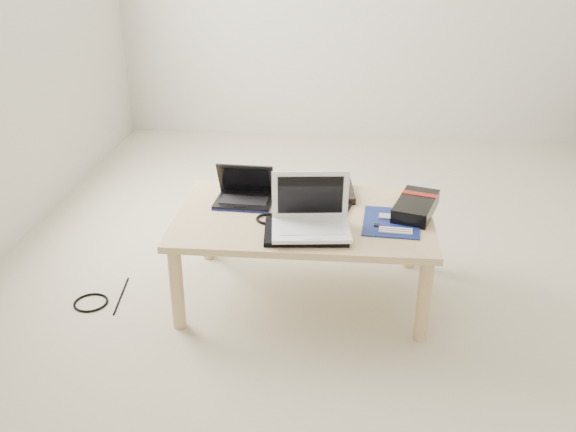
# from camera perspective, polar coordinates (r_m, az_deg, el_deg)

# --- Properties ---
(ground) EXTENTS (4.00, 4.00, 0.00)m
(ground) POSITION_cam_1_polar(r_m,az_deg,el_deg) (3.27, 9.96, -3.96)
(ground) COLOR beige
(ground) RESTS_ON ground
(coffee_table) EXTENTS (1.10, 0.70, 0.40)m
(coffee_table) POSITION_cam_1_polar(r_m,az_deg,el_deg) (2.79, 1.41, -0.77)
(coffee_table) COLOR tan
(coffee_table) RESTS_ON ground
(book) EXTENTS (0.33, 0.28, 0.03)m
(book) POSITION_cam_1_polar(r_m,az_deg,el_deg) (2.97, 2.87, 2.23)
(book) COLOR black
(book) RESTS_ON coffee_table
(netbook) EXTENTS (0.27, 0.20, 0.18)m
(netbook) POSITION_cam_1_polar(r_m,az_deg,el_deg) (2.88, -3.87, 1.92)
(netbook) COLOR black
(netbook) RESTS_ON coffee_table
(tablet) EXTENTS (0.31, 0.26, 0.01)m
(tablet) POSITION_cam_1_polar(r_m,az_deg,el_deg) (2.82, 2.64, 0.77)
(tablet) COLOR black
(tablet) RESTS_ON coffee_table
(remote) EXTENTS (0.13, 0.24, 0.02)m
(remote) POSITION_cam_1_polar(r_m,az_deg,el_deg) (2.76, 3.13, 0.24)
(remote) COLOR silver
(remote) RESTS_ON coffee_table
(neoprene_sleeve) EXTENTS (0.35, 0.27, 0.02)m
(neoprene_sleeve) POSITION_cam_1_polar(r_m,az_deg,el_deg) (2.60, 1.61, -1.38)
(neoprene_sleeve) COLOR black
(neoprene_sleeve) RESTS_ON coffee_table
(white_laptop) EXTENTS (0.34, 0.25, 0.23)m
(white_laptop) POSITION_cam_1_polar(r_m,az_deg,el_deg) (2.58, 2.04, -0.15)
(white_laptop) COLOR white
(white_laptop) RESTS_ON neoprene_sleeve
(motherboard) EXTENTS (0.26, 0.31, 0.01)m
(motherboard) POSITION_cam_1_polar(r_m,az_deg,el_deg) (2.72, 9.20, -0.54)
(motherboard) COLOR #0C1352
(motherboard) RESTS_ON coffee_table
(gpu_box) EXTENTS (0.23, 0.33, 0.07)m
(gpu_box) POSITION_cam_1_polar(r_m,az_deg,el_deg) (2.82, 11.29, 0.84)
(gpu_box) COLOR black
(gpu_box) RESTS_ON coffee_table
(cable_coil) EXTENTS (0.12, 0.12, 0.01)m
(cable_coil) POSITION_cam_1_polar(r_m,az_deg,el_deg) (2.71, -1.80, -0.26)
(cable_coil) COLOR black
(cable_coil) RESTS_ON coffee_table
(floor_cable_coil) EXTENTS (0.19, 0.19, 0.01)m
(floor_cable_coil) POSITION_cam_1_polar(r_m,az_deg,el_deg) (3.01, -17.12, -7.37)
(floor_cable_coil) COLOR black
(floor_cable_coil) RESTS_ON ground
(floor_cable_trail) EXTENTS (0.04, 0.31, 0.01)m
(floor_cable_trail) POSITION_cam_1_polar(r_m,az_deg,el_deg) (3.03, -14.61, -6.86)
(floor_cable_trail) COLOR black
(floor_cable_trail) RESTS_ON ground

